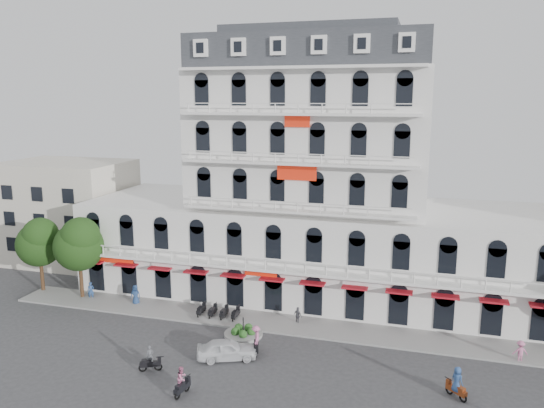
{
  "coord_description": "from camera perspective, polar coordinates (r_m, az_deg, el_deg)",
  "views": [
    {
      "loc": [
        10.74,
        -32.61,
        19.37
      ],
      "look_at": [
        -1.69,
        10.0,
        10.45
      ],
      "focal_mm": 35.0,
      "sensor_mm": 36.0,
      "label": 1
    }
  ],
  "objects": [
    {
      "name": "pedestrian_far",
      "position": [
        55.32,
        -18.91,
        -8.82
      ],
      "size": [
        0.75,
        0.67,
        1.73
      ],
      "primitive_type": "imported",
      "rotation": [
        0.0,
        0.0,
        0.52
      ],
      "color": "navy",
      "rests_on": "ground"
    },
    {
      "name": "pedestrian_right",
      "position": [
        44.87,
        25.15,
        -14.16
      ],
      "size": [
        1.21,
        0.86,
        1.7
      ],
      "primitive_type": "imported",
      "rotation": [
        0.0,
        0.0,
        3.36
      ],
      "color": "#D26F9D",
      "rests_on": "ground"
    },
    {
      "name": "rider_east",
      "position": [
        38.48,
        19.27,
        -17.67
      ],
      "size": [
        1.35,
        1.26,
        2.2
      ],
      "rotation": [
        0.0,
        0.0,
        2.41
      ],
      "color": "brown",
      "rests_on": "ground"
    },
    {
      "name": "rider_west",
      "position": [
        40.65,
        -12.98,
        -16.05
      ],
      "size": [
        1.59,
        0.95,
        1.97
      ],
      "rotation": [
        0.0,
        0.0,
        0.44
      ],
      "color": "black",
      "rests_on": "ground"
    },
    {
      "name": "parked_scooter_row",
      "position": [
        48.81,
        -5.78,
        -12.08
      ],
      "size": [
        4.4,
        1.8,
        1.1
      ],
      "primitive_type": null,
      "color": "black",
      "rests_on": "ground"
    },
    {
      "name": "sidewalk",
      "position": [
        47.11,
        1.68,
        -12.81
      ],
      "size": [
        53.0,
        4.0,
        0.16
      ],
      "primitive_type": "cube",
      "color": "gray",
      "rests_on": "ground"
    },
    {
      "name": "rider_southwest",
      "position": [
        37.31,
        -9.66,
        -18.24
      ],
      "size": [
        0.72,
        1.7,
        2.07
      ],
      "rotation": [
        0.0,
        0.0,
        1.41
      ],
      "color": "black",
      "rests_on": "ground"
    },
    {
      "name": "ground",
      "position": [
        39.42,
        -1.8,
        -18.07
      ],
      "size": [
        120.0,
        120.0,
        0.0
      ],
      "primitive_type": "plane",
      "color": "#38383A",
      "rests_on": "ground"
    },
    {
      "name": "parked_car",
      "position": [
        41.5,
        -4.87,
        -15.31
      ],
      "size": [
        4.87,
        3.42,
        1.54
      ],
      "primitive_type": "imported",
      "rotation": [
        0.0,
        0.0,
        1.97
      ],
      "color": "silver",
      "rests_on": "ground"
    },
    {
      "name": "flank_building_west",
      "position": [
        67.87,
        -21.05,
        -0.76
      ],
      "size": [
        14.0,
        10.0,
        12.0
      ],
      "primitive_type": "cube",
      "color": "beige",
      "rests_on": "ground"
    },
    {
      "name": "tree_west_outer",
      "position": [
        57.94,
        -23.75,
        -3.62
      ],
      "size": [
        4.5,
        4.48,
        7.76
      ],
      "color": "#382314",
      "rests_on": "ground"
    },
    {
      "name": "pedestrian_mid",
      "position": [
        47.1,
        2.8,
        -11.9
      ],
      "size": [
        0.97,
        0.79,
        1.55
      ],
      "primitive_type": "imported",
      "rotation": [
        0.0,
        0.0,
        2.6
      ],
      "color": "#54545C",
      "rests_on": "ground"
    },
    {
      "name": "rider_center",
      "position": [
        41.9,
        -1.72,
        -14.3
      ],
      "size": [
        0.99,
        1.67,
        2.31
      ],
      "rotation": [
        0.0,
        0.0,
        5.0
      ],
      "color": "black",
      "rests_on": "ground"
    },
    {
      "name": "tree_west_inner",
      "position": [
        54.43,
        -20.06,
        -3.9
      ],
      "size": [
        4.76,
        4.76,
        8.25
      ],
      "color": "#382314",
      "rests_on": "ground"
    },
    {
      "name": "pedestrian_left",
      "position": [
        52.72,
        -14.47,
        -9.44
      ],
      "size": [
        1.03,
        0.76,
        1.94
      ],
      "primitive_type": "imported",
      "rotation": [
        0.0,
        0.0,
        0.16
      ],
      "color": "navy",
      "rests_on": "ground"
    },
    {
      "name": "main_building",
      "position": [
        52.58,
        4.21,
        1.03
      ],
      "size": [
        45.0,
        15.0,
        25.8
      ],
      "color": "silver",
      "rests_on": "ground"
    },
    {
      "name": "traffic_island",
      "position": [
        45.22,
        -3.1,
        -13.65
      ],
      "size": [
        3.2,
        3.2,
        1.6
      ],
      "color": "gray",
      "rests_on": "ground"
    }
  ]
}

